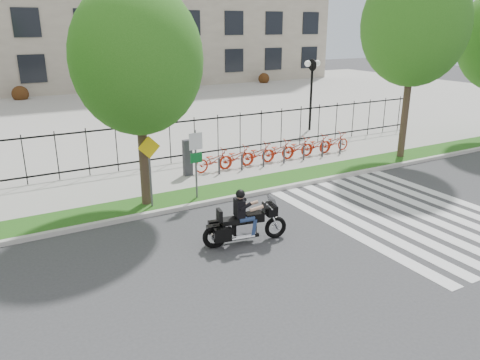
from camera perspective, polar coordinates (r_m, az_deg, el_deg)
ground at (r=13.83m, az=5.94°, el=-7.92°), size 120.00×120.00×0.00m
curb at (r=17.01m, az=-2.05°, el=-2.40°), size 60.00×0.20×0.15m
grass_verge at (r=17.72m, az=-3.32°, el=-1.55°), size 60.00×1.50×0.15m
sidewalk at (r=19.88m, az=-6.53°, el=0.60°), size 60.00×3.50×0.15m
plaza at (r=36.29m, az=-17.70°, el=7.91°), size 80.00×34.00×0.10m
crosswalk_stripes at (r=16.88m, az=19.46°, el=-3.91°), size 5.70×8.00×0.01m
iron_fence at (r=21.15m, az=-8.52°, el=4.63°), size 30.00×0.06×2.00m
lamp_post_right at (r=28.16m, az=8.76°, el=12.26°), size 1.06×0.70×4.25m
street_tree_1 at (r=15.73m, az=-12.44°, el=14.18°), size 4.25×4.25×7.37m
street_tree_2 at (r=22.89m, az=20.54°, el=17.27°), size 4.67×4.67×8.65m
bike_share_station at (r=21.53m, az=4.48°, el=3.56°), size 8.86×0.85×1.50m
sign_pole_regulatory at (r=16.57m, az=-5.39°, el=3.02°), size 0.50×0.09×2.50m
sign_pole_warning at (r=15.98m, az=-10.95°, el=2.19°), size 0.78×0.09×2.49m
motorcycle_rider at (r=13.64m, az=0.62°, el=-5.09°), size 2.60×0.98×2.02m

